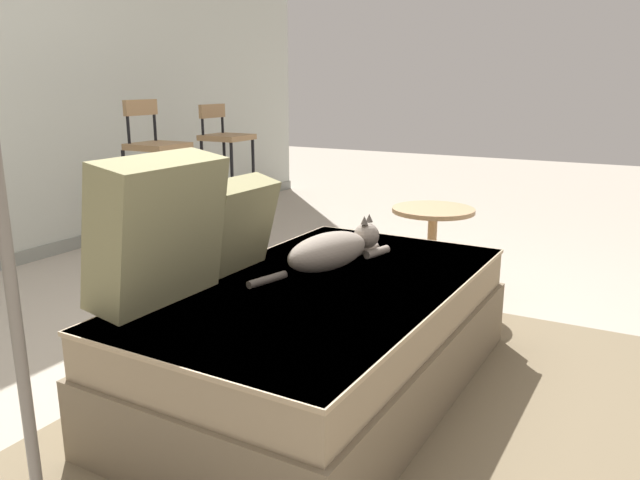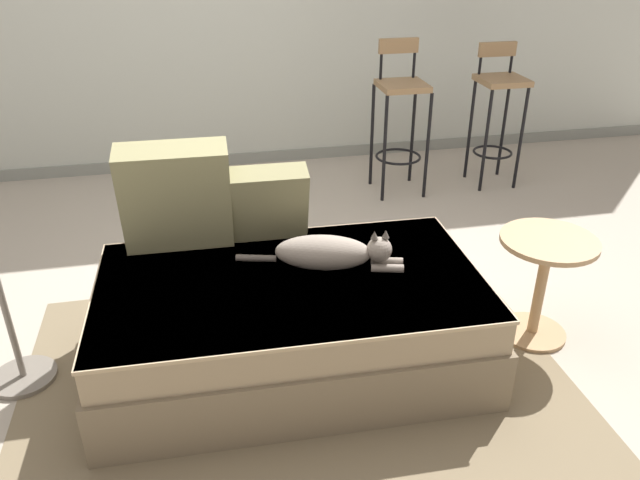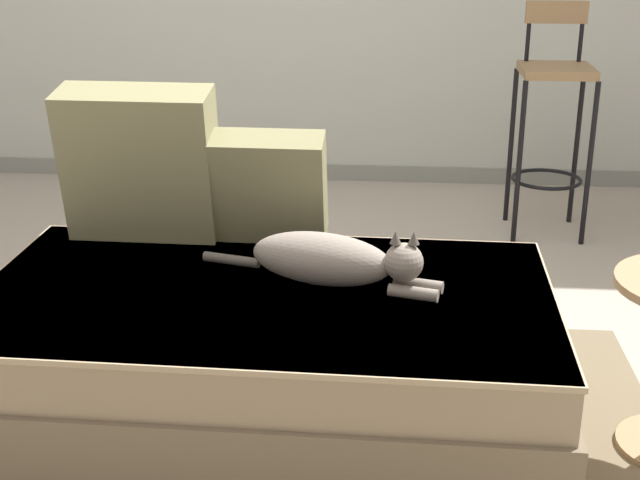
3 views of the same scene
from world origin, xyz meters
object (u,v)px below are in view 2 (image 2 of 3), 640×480
object	(u,v)px
throw_pillow_corner	(176,197)
side_table	(543,274)
bar_stool_by_doorway	(498,102)
couch	(292,321)
bar_stool_near_window	(400,109)
cat	(330,252)
throw_pillow_middle	(269,203)

from	to	relation	value
throw_pillow_corner	side_table	size ratio (longest dim) A/B	0.96
bar_stool_by_doorway	couch	bearing A→B (deg)	-134.99
couch	bar_stool_near_window	xyz separation A→B (m)	(1.09, 1.83, 0.38)
throw_pillow_corner	bar_stool_by_doorway	xyz separation A→B (m)	(2.28, 1.43, -0.08)
couch	cat	bearing A→B (deg)	17.78
couch	throw_pillow_middle	size ratio (longest dim) A/B	4.50
throw_pillow_corner	bar_stool_by_doorway	size ratio (longest dim) A/B	0.50
cat	bar_stool_near_window	bearing A→B (deg)	62.99
cat	bar_stool_by_doorway	bearing A→B (deg)	47.15
side_table	bar_stool_near_window	bearing A→B (deg)	92.97
bar_stool_by_doorway	bar_stool_near_window	bearing A→B (deg)	-179.98
throw_pillow_corner	cat	bearing A→B (deg)	-27.62
cat	side_table	world-z (taller)	cat
throw_pillow_middle	bar_stool_by_doorway	bearing A→B (deg)	37.82
side_table	bar_stool_by_doorway	bearing A→B (deg)	70.88
couch	throw_pillow_corner	bearing A→B (deg)	138.84
cat	side_table	bearing A→B (deg)	-4.99
cat	bar_stool_by_doorway	xyz separation A→B (m)	(1.64, 1.77, 0.09)
side_table	throw_pillow_corner	bearing A→B (deg)	165.57
bar_stool_near_window	bar_stool_by_doorway	xyz separation A→B (m)	(0.74, 0.00, 0.01)
bar_stool_by_doorway	throw_pillow_corner	bearing A→B (deg)	-147.79
throw_pillow_corner	couch	bearing A→B (deg)	-41.16
throw_pillow_middle	cat	xyz separation A→B (m)	(0.22, -0.32, -0.11)
bar_stool_by_doorway	side_table	size ratio (longest dim) A/B	1.93
bar_stool_near_window	bar_stool_by_doorway	bearing A→B (deg)	0.02
throw_pillow_middle	side_table	size ratio (longest dim) A/B	0.71
throw_pillow_corner	bar_stool_near_window	world-z (taller)	bar_stool_near_window
couch	throw_pillow_corner	xyz separation A→B (m)	(-0.45, 0.39, 0.47)
throw_pillow_corner	bar_stool_by_doorway	bearing A→B (deg)	32.21
throw_pillow_corner	bar_stool_near_window	size ratio (longest dim) A/B	0.47
throw_pillow_corner	bar_stool_near_window	distance (m)	2.10
couch	throw_pillow_corner	size ratio (longest dim) A/B	3.34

